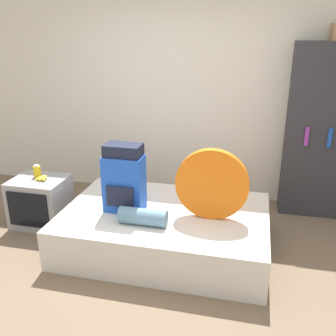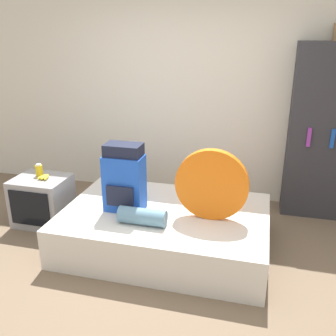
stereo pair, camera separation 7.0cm
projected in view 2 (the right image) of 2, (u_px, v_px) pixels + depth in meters
The scene contains 10 objects.
ground_plane at pixel (142, 278), 3.30m from camera, with size 16.00×16.00×0.00m, color brown.
wall_back at pixel (190, 95), 4.65m from camera, with size 8.00×0.05×2.60m.
bed at pixel (165, 229), 3.73m from camera, with size 1.98×1.35×0.40m.
backpack at pixel (124, 179), 3.59m from camera, with size 0.38×0.26×0.67m.
tent_bag at pixel (212, 185), 3.41m from camera, with size 0.68×0.08×0.68m.
sleeping_roll at pixel (142, 216), 3.38m from camera, with size 0.44×0.15×0.15m.
television at pixel (42, 200), 4.19m from camera, with size 0.58×0.50×0.54m.
canister at pixel (39, 170), 4.14m from camera, with size 0.08×0.08×0.14m.
banana_bunch at pixel (45, 177), 4.08m from camera, with size 0.12×0.16×0.04m.
bookshelf at pixel (330, 134), 4.16m from camera, with size 0.89×0.35×1.96m.
Camera 2 is at (0.91, -2.62, 2.05)m, focal length 40.00 mm.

